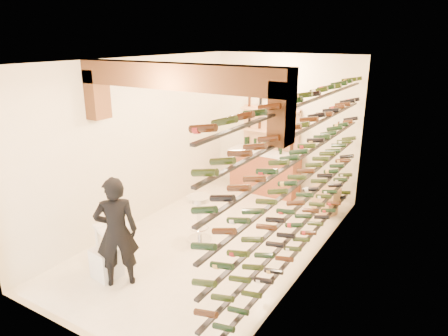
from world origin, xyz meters
name	(u,v)px	position (x,y,z in m)	size (l,w,h in m)	color
ground	(216,240)	(0.00, 0.00, 0.00)	(6.00, 6.00, 0.00)	white
room_shell	(206,121)	(0.00, -0.26, 2.25)	(3.52, 6.02, 3.21)	white
wine_rack	(299,174)	(1.53, 0.00, 1.55)	(0.32, 5.70, 2.56)	black
back_counter	(265,171)	(-0.30, 2.65, 0.53)	(1.70, 0.62, 1.29)	brown
back_shelving	(270,142)	(-0.30, 2.89, 1.17)	(1.40, 0.31, 2.73)	#DDA97C
tasting_table	(114,233)	(-0.89, -1.59, 0.59)	(0.64, 0.64, 0.87)	white
white_stool	(107,263)	(-0.79, -1.87, 0.24)	(0.38, 0.38, 0.47)	white
person	(116,232)	(-0.50, -1.89, 0.85)	(0.62, 0.41, 1.69)	black
chrome_barstool	(199,215)	(-0.24, -0.16, 0.50)	(0.44, 0.44, 0.86)	silver
crate_lower	(325,207)	(1.32, 2.20, 0.14)	(0.45, 0.32, 0.27)	tan
crate_upper	(326,194)	(1.32, 2.20, 0.42)	(0.52, 0.36, 0.30)	tan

